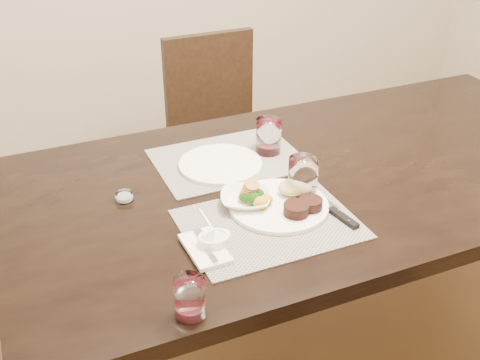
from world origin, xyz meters
name	(u,v)px	position (x,y,z in m)	size (l,w,h in m)	color
ground_plane	(313,344)	(0.00, 0.00, 0.00)	(4.50, 4.50, 0.00)	#492A17
dining_table	(326,192)	(0.00, 0.00, 0.67)	(2.00, 1.00, 0.75)	black
chair_far	(218,126)	(0.00, 0.93, 0.50)	(0.42, 0.42, 0.90)	black
placemat_near	(269,224)	(-0.30, -0.20, 0.75)	(0.46, 0.34, 0.00)	gray
placemat_far	(228,160)	(-0.26, 0.18, 0.75)	(0.46, 0.34, 0.00)	gray
dinner_plate	(283,202)	(-0.23, -0.14, 0.77)	(0.28, 0.28, 0.05)	white
napkin_fork	(205,248)	(-0.50, -0.24, 0.76)	(0.09, 0.16, 0.02)	white
steak_knife	(337,213)	(-0.11, -0.23, 0.76)	(0.04, 0.25, 0.01)	silver
cracker_bowl	(246,199)	(-0.32, -0.09, 0.77)	(0.18, 0.18, 0.06)	white
sauce_ramekin	(214,240)	(-0.47, -0.23, 0.77)	(0.08, 0.13, 0.07)	white
wine_glass_near	(303,179)	(-0.15, -0.10, 0.81)	(0.08, 0.08, 0.12)	silver
far_plate	(220,164)	(-0.30, 0.15, 0.76)	(0.26, 0.26, 0.01)	white
wine_glass_far	(268,138)	(-0.12, 0.18, 0.80)	(0.08, 0.08, 0.11)	silver
wine_glass_side	(190,299)	(-0.61, -0.44, 0.79)	(0.07, 0.07, 0.09)	silver
salt_cellar	(124,197)	(-0.63, 0.08, 0.76)	(0.05, 0.05, 0.02)	silver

